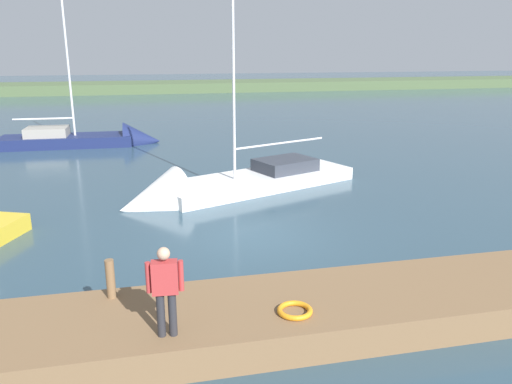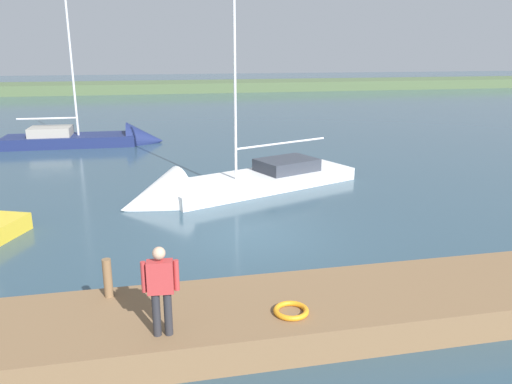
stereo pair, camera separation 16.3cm
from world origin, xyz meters
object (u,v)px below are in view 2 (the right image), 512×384
(sailboat_far_right, at_px, (220,191))
(person_on_dock, at_px, (161,286))
(sailboat_mid_channel, at_px, (98,142))
(life_ring_buoy, at_px, (291,311))
(mooring_post_near, at_px, (108,278))

(sailboat_far_right, xyz_separation_m, person_on_dock, (2.44, 10.52, 1.44))
(sailboat_mid_channel, relative_size, person_on_dock, 6.08)
(life_ring_buoy, distance_m, sailboat_mid_channel, 22.52)
(life_ring_buoy, xyz_separation_m, sailboat_far_right, (-0.11, -10.28, -0.57))
(sailboat_far_right, height_order, sailboat_mid_channel, sailboat_far_right)
(mooring_post_near, distance_m, person_on_dock, 1.97)
(mooring_post_near, height_order, person_on_dock, person_on_dock)
(sailboat_far_right, relative_size, sailboat_mid_channel, 1.09)
(mooring_post_near, distance_m, sailboat_mid_channel, 20.61)
(mooring_post_near, xyz_separation_m, life_ring_buoy, (-3.32, 1.38, -0.34))
(sailboat_far_right, xyz_separation_m, sailboat_mid_channel, (5.47, -11.59, 0.07))
(life_ring_buoy, relative_size, sailboat_far_right, 0.06)
(life_ring_buoy, distance_m, sailboat_far_right, 10.29)
(life_ring_buoy, height_order, person_on_dock, person_on_dock)
(life_ring_buoy, xyz_separation_m, sailboat_mid_channel, (5.36, -21.86, -0.50))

